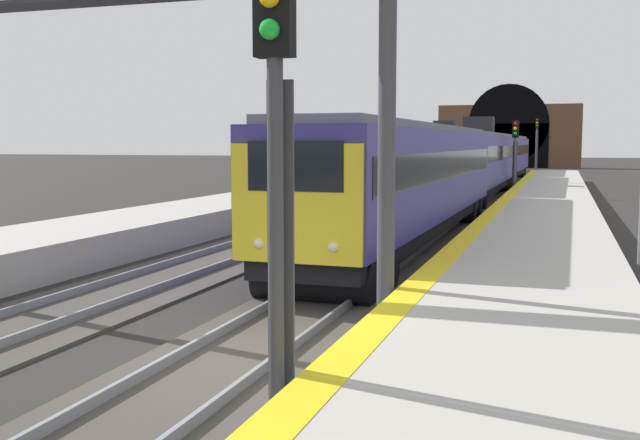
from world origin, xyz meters
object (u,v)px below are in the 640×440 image
railway_signal_near (276,156)px  train_adjacent_platform (444,154)px  train_main_approaching (478,161)px  overhead_signal_gantry (156,42)px  railway_signal_far (537,140)px  railway_signal_mid (515,150)px

railway_signal_near → train_adjacent_platform: bearing=-173.2°
train_main_approaching → railway_signal_near: size_ratio=11.78×
railway_signal_near → overhead_signal_gantry: bearing=-139.1°
train_main_approaching → train_adjacent_platform: train_adjacent_platform is taller
overhead_signal_gantry → railway_signal_near: bearing=-139.1°
overhead_signal_gantry → railway_signal_far: bearing=-3.2°
train_main_approaching → railway_signal_mid: 3.59m
railway_signal_far → overhead_signal_gantry: bearing=-3.2°
train_main_approaching → railway_signal_near: 36.07m
railway_signal_far → railway_signal_near: bearing=0.0°
train_main_approaching → railway_signal_far: railway_signal_far is taller
railway_signal_near → railway_signal_far: size_ratio=0.87×
train_adjacent_platform → overhead_signal_gantry: 47.38m
train_adjacent_platform → railway_signal_far: 26.32m
railway_signal_mid → train_main_approaching: bearing=-31.5°
railway_signal_mid → train_adjacent_platform: bearing=-154.3°
railway_signal_mid → railway_signal_far: bearing=-180.0°
train_main_approaching → overhead_signal_gantry: bearing=-3.1°
train_main_approaching → railway_signal_mid: train_main_approaching is taller
train_main_approaching → railway_signal_mid: (3.02, -1.85, 0.62)m
railway_signal_far → overhead_signal_gantry: (-72.81, 4.03, 1.43)m
train_main_approaching → train_adjacent_platform: bearing=-163.8°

